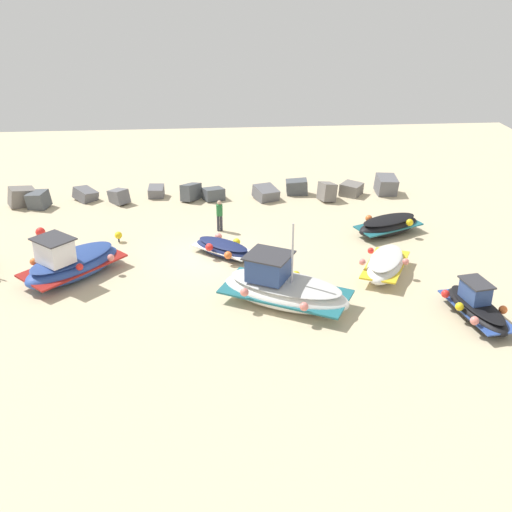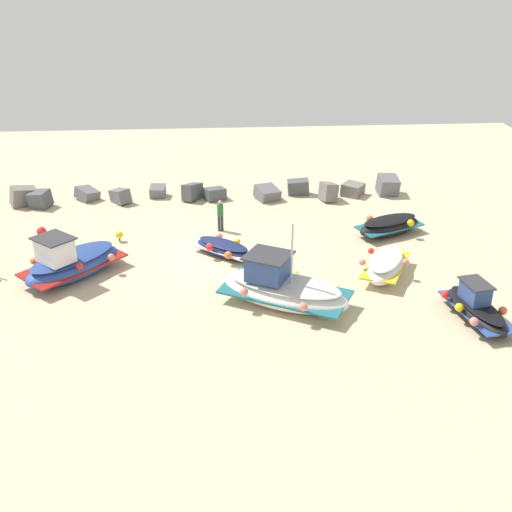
# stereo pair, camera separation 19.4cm
# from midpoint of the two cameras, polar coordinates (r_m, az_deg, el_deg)

# --- Properties ---
(ground_plane) EXTENTS (51.17, 51.17, 0.00)m
(ground_plane) POSITION_cam_midpoint_polar(r_m,az_deg,el_deg) (29.49, -4.14, 0.03)
(ground_plane) COLOR beige
(fishing_boat_0) EXTENTS (4.60, 4.72, 2.15)m
(fishing_boat_0) POSITION_cam_midpoint_polar(r_m,az_deg,el_deg) (28.24, -16.25, -0.58)
(fishing_boat_0) COLOR #2D4C9E
(fishing_boat_0) RESTS_ON ground_plane
(fishing_boat_1) EXTENTS (3.10, 2.88, 0.81)m
(fishing_boat_1) POSITION_cam_midpoint_polar(r_m,az_deg,el_deg) (29.35, -2.78, 0.70)
(fishing_boat_1) COLOR navy
(fishing_boat_1) RESTS_ON ground_plane
(fishing_boat_2) EXTENTS (2.93, 3.82, 0.99)m
(fishing_boat_2) POSITION_cam_midpoint_polar(r_m,az_deg,el_deg) (27.96, 11.86, -0.82)
(fishing_boat_2) COLOR white
(fishing_boat_2) RESTS_ON ground_plane
(fishing_boat_3) EXTENTS (5.67, 4.46, 3.60)m
(fishing_boat_3) POSITION_cam_midpoint_polar(r_m,az_deg,el_deg) (25.01, 2.63, -2.94)
(fishing_boat_3) COLOR white
(fishing_boat_3) RESTS_ON ground_plane
(fishing_boat_5) EXTENTS (3.83, 2.77, 1.00)m
(fishing_boat_5) POSITION_cam_midpoint_polar(r_m,az_deg,el_deg) (32.30, 12.18, 2.69)
(fishing_boat_5) COLOR black
(fishing_boat_5) RESTS_ON ground_plane
(fishing_boat_6) EXTENTS (2.10, 3.86, 1.51)m
(fishing_boat_6) POSITION_cam_midpoint_polar(r_m,az_deg,el_deg) (25.44, 19.54, -4.48)
(fishing_boat_6) COLOR black
(fishing_boat_6) RESTS_ON ground_plane
(person_walking) EXTENTS (0.32, 0.32, 1.64)m
(person_walking) POSITION_cam_midpoint_polar(r_m,az_deg,el_deg) (31.92, -3.08, 3.88)
(person_walking) COLOR #2D2D38
(person_walking) RESTS_ON ground_plane
(breakwater_rocks) EXTENTS (22.46, 2.64, 1.34)m
(breakwater_rocks) POSITION_cam_midpoint_polar(r_m,az_deg,el_deg) (36.60, -3.34, 5.80)
(breakwater_rocks) COLOR slate
(breakwater_rocks) RESTS_ON ground_plane
(mooring_buoy_0) EXTENTS (0.36, 0.36, 0.54)m
(mooring_buoy_0) POSITION_cam_midpoint_polar(r_m,az_deg,el_deg) (31.51, -12.14, 1.88)
(mooring_buoy_0) COLOR #3F3F42
(mooring_buoy_0) RESTS_ON ground_plane
(mooring_buoy_1) EXTENTS (0.47, 0.47, 0.66)m
(mooring_buoy_1) POSITION_cam_midpoint_polar(r_m,az_deg,el_deg) (32.76, -18.72, 2.12)
(mooring_buoy_1) COLOR #3F3F42
(mooring_buoy_1) RESTS_ON ground_plane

